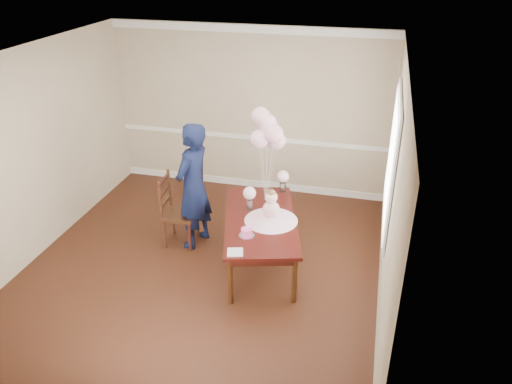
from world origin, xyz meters
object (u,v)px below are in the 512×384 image
object	(u,v)px
dining_table_top	(260,220)
dining_chair_seat	(180,214)
birthday_cake	(247,232)
woman	(193,186)

from	to	relation	value
dining_table_top	dining_chair_seat	world-z (taller)	dining_table_top
dining_table_top	birthday_cake	bearing A→B (deg)	-113.96
dining_chair_seat	woman	xyz separation A→B (m)	(0.20, 0.04, 0.43)
dining_table_top	dining_chair_seat	xyz separation A→B (m)	(-1.19, 0.21, -0.19)
dining_table_top	dining_chair_seat	bearing A→B (deg)	154.34
dining_table_top	birthday_cake	size ratio (longest dim) A/B	13.33
dining_table_top	birthday_cake	world-z (taller)	birthday_cake
birthday_cake	dining_chair_seat	xyz separation A→B (m)	(-1.12, 0.65, -0.26)
dining_table_top	woman	xyz separation A→B (m)	(-0.98, 0.25, 0.24)
dining_table_top	woman	size ratio (longest dim) A/B	1.01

